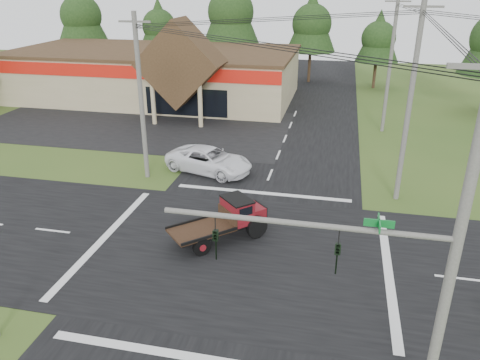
# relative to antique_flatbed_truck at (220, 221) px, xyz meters

# --- Properties ---
(ground) EXTENTS (120.00, 120.00, 0.00)m
(ground) POSITION_rel_antique_flatbed_truck_xyz_m (1.15, -1.04, -1.05)
(ground) COLOR #334F1C
(ground) RESTS_ON ground
(road_ns) EXTENTS (12.00, 120.00, 0.02)m
(road_ns) POSITION_rel_antique_flatbed_truck_xyz_m (1.15, -1.04, -1.04)
(road_ns) COLOR black
(road_ns) RESTS_ON ground
(road_ew) EXTENTS (120.00, 12.00, 0.02)m
(road_ew) POSITION_rel_antique_flatbed_truck_xyz_m (1.15, -1.04, -1.04)
(road_ew) COLOR black
(road_ew) RESTS_ON ground
(parking_apron) EXTENTS (28.00, 14.00, 0.02)m
(parking_apron) POSITION_rel_antique_flatbed_truck_xyz_m (-12.85, 17.96, -1.04)
(parking_apron) COLOR black
(parking_apron) RESTS_ON ground
(cvs_building) EXTENTS (30.40, 18.20, 9.19)m
(cvs_building) POSITION_rel_antique_flatbed_truck_xyz_m (-14.55, 28.53, 1.73)
(cvs_building) COLOR tan
(cvs_building) RESTS_ON ground
(traffic_signal_mast) EXTENTS (8.12, 0.24, 7.00)m
(traffic_signal_mast) POSITION_rel_antique_flatbed_truck_xyz_m (6.97, -8.54, 3.37)
(traffic_signal_mast) COLOR #595651
(traffic_signal_mast) RESTS_ON ground
(utility_pole_nr) EXTENTS (2.00, 0.30, 11.00)m
(utility_pole_nr) POSITION_rel_antique_flatbed_truck_xyz_m (8.65, -8.54, 4.59)
(utility_pole_nr) COLOR #595651
(utility_pole_nr) RESTS_ON ground
(utility_pole_nw) EXTENTS (2.00, 0.30, 10.50)m
(utility_pole_nw) POSITION_rel_antique_flatbed_truck_xyz_m (-6.85, 6.96, 4.33)
(utility_pole_nw) COLOR #595651
(utility_pole_nw) RESTS_ON ground
(utility_pole_ne) EXTENTS (2.00, 0.30, 11.50)m
(utility_pole_ne) POSITION_rel_antique_flatbed_truck_xyz_m (9.15, 6.96, 4.84)
(utility_pole_ne) COLOR #595651
(utility_pole_ne) RESTS_ON ground
(utility_pole_n) EXTENTS (2.00, 0.30, 11.20)m
(utility_pole_n) POSITION_rel_antique_flatbed_truck_xyz_m (9.15, 20.96, 4.69)
(utility_pole_n) COLOR #595651
(utility_pole_n) RESTS_ON ground
(tree_row_a) EXTENTS (6.72, 6.72, 12.12)m
(tree_row_a) POSITION_rel_antique_flatbed_truck_xyz_m (-28.85, 38.96, 7.00)
(tree_row_a) COLOR #332316
(tree_row_a) RESTS_ON ground
(tree_row_b) EXTENTS (5.60, 5.60, 10.10)m
(tree_row_b) POSITION_rel_antique_flatbed_truck_xyz_m (-18.85, 40.96, 5.65)
(tree_row_b) COLOR #332316
(tree_row_b) RESTS_ON ground
(tree_row_c) EXTENTS (7.28, 7.28, 13.13)m
(tree_row_c) POSITION_rel_antique_flatbed_truck_xyz_m (-8.85, 39.96, 7.67)
(tree_row_c) COLOR #332316
(tree_row_c) RESTS_ON ground
(tree_row_d) EXTENTS (6.16, 6.16, 11.11)m
(tree_row_d) POSITION_rel_antique_flatbed_truck_xyz_m (1.15, 40.96, 6.32)
(tree_row_d) COLOR #332316
(tree_row_d) RESTS_ON ground
(tree_row_e) EXTENTS (5.04, 5.04, 9.09)m
(tree_row_e) POSITION_rel_antique_flatbed_truck_xyz_m (9.15, 38.96, 4.98)
(tree_row_e) COLOR #332316
(tree_row_e) RESTS_ON ground
(antique_flatbed_truck) EXTENTS (4.97, 4.87, 2.11)m
(antique_flatbed_truck) POSITION_rel_antique_flatbed_truck_xyz_m (0.00, 0.00, 0.00)
(antique_flatbed_truck) COLOR #600D15
(antique_flatbed_truck) RESTS_ON ground
(white_pickup) EXTENTS (6.52, 4.33, 1.66)m
(white_pickup) POSITION_rel_antique_flatbed_truck_xyz_m (-3.03, 8.73, -0.22)
(white_pickup) COLOR white
(white_pickup) RESTS_ON ground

